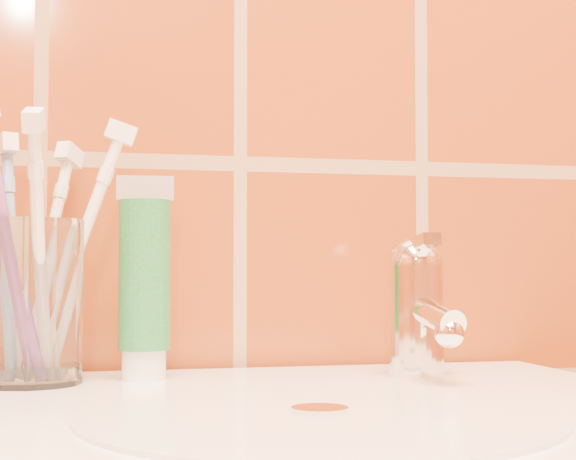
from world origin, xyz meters
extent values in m
cylinder|color=silver|center=(0.00, 0.91, 0.85)|extent=(0.30, 0.30, 0.00)
cylinder|color=white|center=(0.00, 0.91, 0.85)|extent=(0.04, 0.04, 0.00)
cylinder|color=white|center=(-0.18, 1.11, 0.92)|extent=(0.08, 0.08, 0.13)
cylinder|color=white|center=(-0.09, 1.12, 0.86)|extent=(0.04, 0.04, 0.02)
cylinder|color=#196C2D|center=(-0.09, 1.12, 0.94)|extent=(0.04, 0.04, 0.12)
cube|color=beige|center=(-0.09, 1.12, 1.01)|extent=(0.05, 0.01, 0.02)
cylinder|color=white|center=(0.14, 1.09, 0.90)|extent=(0.05, 0.05, 0.09)
sphere|color=white|center=(0.14, 1.09, 0.94)|extent=(0.05, 0.05, 0.05)
cylinder|color=white|center=(0.14, 1.06, 0.91)|extent=(0.02, 0.09, 0.03)
cube|color=white|center=(0.14, 1.08, 0.96)|extent=(0.02, 0.06, 0.01)
camera|label=1|loc=(-0.14, 0.38, 0.94)|focal=55.00mm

